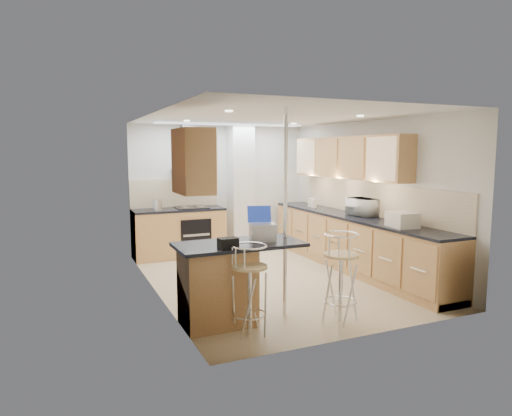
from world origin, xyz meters
name	(u,v)px	position (x,y,z in m)	size (l,w,h in m)	color
ground	(272,279)	(0.00, 0.00, 0.00)	(4.80, 4.80, 0.00)	#D0BF8B
room_shell	(281,179)	(0.32, 0.38, 1.54)	(3.64, 4.84, 2.51)	silver
right_counter	(352,242)	(1.50, 0.00, 0.46)	(0.63, 4.40, 0.92)	#B77E49
back_counter	(179,233)	(-0.95, 2.10, 0.46)	(1.70, 0.63, 0.92)	#B77E49
peninsula	(239,282)	(-1.12, -1.45, 0.48)	(1.47, 0.72, 0.94)	#B77E49
microwave	(364,207)	(1.65, -0.09, 1.07)	(0.53, 0.36, 0.29)	white
laptop	(263,232)	(-0.82, -1.44, 1.04)	(0.30, 0.22, 0.20)	#ADAFB5
bag	(228,243)	(-1.34, -1.67, 1.00)	(0.21, 0.15, 0.11)	black
bar_stool_near	(250,289)	(-1.17, -1.85, 0.50)	(0.41, 0.41, 1.00)	tan
bar_stool_end	(341,277)	(-0.04, -1.92, 0.53)	(0.43, 0.43, 1.06)	tan
jar_a	(311,202)	(1.49, 1.36, 1.00)	(0.12, 0.12, 0.17)	silver
jar_b	(314,203)	(1.45, 1.19, 1.00)	(0.11, 0.11, 0.16)	silver
jar_c	(401,218)	(1.65, -0.99, 1.01)	(0.14, 0.14, 0.18)	#B9AF94
jar_d	(365,213)	(1.56, -0.25, 0.98)	(0.10, 0.10, 0.13)	white
bread_bin	(402,220)	(1.44, -1.25, 1.03)	(0.32, 0.41, 0.21)	silver
kettle	(158,205)	(-1.38, 1.92, 1.02)	(0.16, 0.16, 0.21)	#B2B4B6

